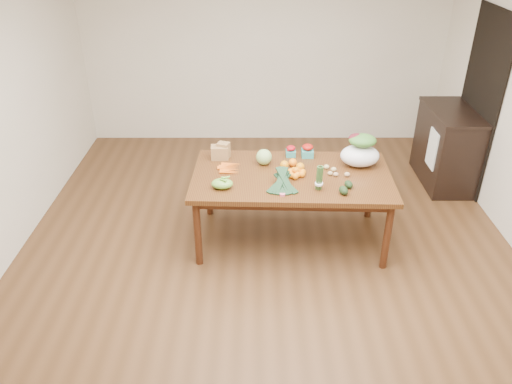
{
  "coord_description": "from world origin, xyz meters",
  "views": [
    {
      "loc": [
        -0.12,
        -3.92,
        3.01
      ],
      "look_at": [
        -0.11,
        0.0,
        0.77
      ],
      "focal_mm": 35.0,
      "sensor_mm": 36.0,
      "label": 1
    }
  ],
  "objects_px": {
    "dining_table": "(291,207)",
    "paper_bag": "(220,151)",
    "mandarin_cluster": "(296,172)",
    "cabbage": "(264,157)",
    "kale_bunch": "(282,182)",
    "cabinet": "(446,147)",
    "asparagus_bundle": "(319,178)",
    "salad_bag": "(360,152)"
  },
  "relations": [
    {
      "from": "paper_bag",
      "to": "cabbage",
      "type": "height_order",
      "value": "paper_bag"
    },
    {
      "from": "paper_bag",
      "to": "asparagus_bundle",
      "type": "bearing_deg",
      "value": -34.91
    },
    {
      "from": "kale_bunch",
      "to": "cabinet",
      "type": "bearing_deg",
      "value": 38.74
    },
    {
      "from": "asparagus_bundle",
      "to": "kale_bunch",
      "type": "bearing_deg",
      "value": -177.13
    },
    {
      "from": "paper_bag",
      "to": "salad_bag",
      "type": "height_order",
      "value": "salad_bag"
    },
    {
      "from": "cabinet",
      "to": "cabbage",
      "type": "relative_size",
      "value": 6.4
    },
    {
      "from": "paper_bag",
      "to": "salad_bag",
      "type": "xyz_separation_m",
      "value": [
        1.41,
        -0.16,
        0.07
      ]
    },
    {
      "from": "cabinet",
      "to": "asparagus_bundle",
      "type": "xyz_separation_m",
      "value": [
        -1.75,
        -1.56,
        0.4
      ]
    },
    {
      "from": "kale_bunch",
      "to": "dining_table",
      "type": "bearing_deg",
      "value": 72.44
    },
    {
      "from": "cabinet",
      "to": "kale_bunch",
      "type": "xyz_separation_m",
      "value": [
        -2.09,
        -1.56,
        0.36
      ]
    },
    {
      "from": "cabbage",
      "to": "kale_bunch",
      "type": "height_order",
      "value": "same"
    },
    {
      "from": "asparagus_bundle",
      "to": "salad_bag",
      "type": "distance_m",
      "value": 0.68
    },
    {
      "from": "cabbage",
      "to": "asparagus_bundle",
      "type": "bearing_deg",
      "value": -46.86
    },
    {
      "from": "dining_table",
      "to": "cabinet",
      "type": "distance_m",
      "value": 2.34
    },
    {
      "from": "dining_table",
      "to": "paper_bag",
      "type": "height_order",
      "value": "paper_bag"
    },
    {
      "from": "cabinet",
      "to": "paper_bag",
      "type": "distance_m",
      "value": 2.87
    },
    {
      "from": "cabinet",
      "to": "asparagus_bundle",
      "type": "bearing_deg",
      "value": -138.41
    },
    {
      "from": "cabinet",
      "to": "salad_bag",
      "type": "xyz_separation_m",
      "value": [
        -1.29,
        -1.06,
        0.43
      ]
    },
    {
      "from": "mandarin_cluster",
      "to": "cabbage",
      "type": "bearing_deg",
      "value": 139.31
    },
    {
      "from": "paper_bag",
      "to": "cabbage",
      "type": "bearing_deg",
      "value": -16.43
    },
    {
      "from": "cabinet",
      "to": "salad_bag",
      "type": "distance_m",
      "value": 1.72
    },
    {
      "from": "paper_bag",
      "to": "asparagus_bundle",
      "type": "xyz_separation_m",
      "value": [
        0.95,
        -0.66,
        0.04
      ]
    },
    {
      "from": "dining_table",
      "to": "cabbage",
      "type": "bearing_deg",
      "value": 141.95
    },
    {
      "from": "paper_bag",
      "to": "mandarin_cluster",
      "type": "xyz_separation_m",
      "value": [
        0.76,
        -0.4,
        -0.03
      ]
    },
    {
      "from": "cabinet",
      "to": "cabbage",
      "type": "xyz_separation_m",
      "value": [
        -2.25,
        -1.03,
        0.36
      ]
    },
    {
      "from": "cabbage",
      "to": "kale_bunch",
      "type": "relative_size",
      "value": 0.4
    },
    {
      "from": "cabbage",
      "to": "salad_bag",
      "type": "xyz_separation_m",
      "value": [
        0.96,
        -0.03,
        0.07
      ]
    },
    {
      "from": "cabbage",
      "to": "mandarin_cluster",
      "type": "bearing_deg",
      "value": -40.69
    },
    {
      "from": "cabbage",
      "to": "mandarin_cluster",
      "type": "distance_m",
      "value": 0.4
    },
    {
      "from": "mandarin_cluster",
      "to": "kale_bunch",
      "type": "height_order",
      "value": "kale_bunch"
    },
    {
      "from": "cabinet",
      "to": "salad_bag",
      "type": "bearing_deg",
      "value": -140.72
    },
    {
      "from": "mandarin_cluster",
      "to": "kale_bunch",
      "type": "bearing_deg",
      "value": -117.74
    },
    {
      "from": "cabbage",
      "to": "asparagus_bundle",
      "type": "height_order",
      "value": "asparagus_bundle"
    },
    {
      "from": "cabbage",
      "to": "kale_bunch",
      "type": "bearing_deg",
      "value": -73.23
    },
    {
      "from": "kale_bunch",
      "to": "paper_bag",
      "type": "bearing_deg",
      "value": 134.59
    },
    {
      "from": "cabinet",
      "to": "mandarin_cluster",
      "type": "distance_m",
      "value": 2.36
    },
    {
      "from": "paper_bag",
      "to": "mandarin_cluster",
      "type": "bearing_deg",
      "value": -27.54
    },
    {
      "from": "salad_bag",
      "to": "cabinet",
      "type": "bearing_deg",
      "value": 39.28
    },
    {
      "from": "paper_bag",
      "to": "cabbage",
      "type": "relative_size",
      "value": 1.48
    },
    {
      "from": "dining_table",
      "to": "mandarin_cluster",
      "type": "height_order",
      "value": "mandarin_cluster"
    },
    {
      "from": "cabbage",
      "to": "kale_bunch",
      "type": "xyz_separation_m",
      "value": [
        0.16,
        -0.53,
        0.0
      ]
    },
    {
      "from": "dining_table",
      "to": "cabbage",
      "type": "height_order",
      "value": "cabbage"
    }
  ]
}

